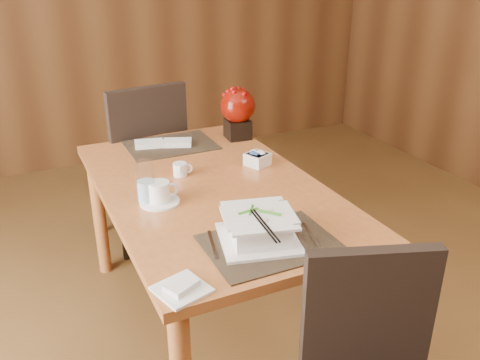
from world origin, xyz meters
name	(u,v)px	position (x,y,z in m)	size (l,w,h in m)	color
dining_table	(211,205)	(0.00, 0.60, 0.65)	(0.90, 1.50, 0.75)	#B36631
placemat_near	(270,244)	(0.00, 0.05, 0.75)	(0.45, 0.33, 0.01)	black
placemat_far	(171,145)	(0.00, 1.15, 0.75)	(0.45, 0.33, 0.01)	black
soup_setting	(259,228)	(-0.03, 0.09, 0.80)	(0.32, 0.32, 0.11)	white
coffee_cup	(159,194)	(-0.25, 0.52, 0.79)	(0.16, 0.16, 0.09)	white
water_glass	(146,182)	(-0.30, 0.55, 0.84)	(0.08, 0.08, 0.18)	silver
creamer_jug	(180,169)	(-0.08, 0.76, 0.78)	(0.08, 0.08, 0.06)	white
sugar_caddy	(257,159)	(0.29, 0.72, 0.78)	(0.10, 0.10, 0.06)	white
berry_decor	(238,110)	(0.37, 1.11, 0.91)	(0.19, 0.19, 0.28)	black
napkins_far	(165,143)	(-0.03, 1.15, 0.77)	(0.29, 0.10, 0.03)	white
bread_plate	(182,289)	(-0.37, -0.07, 0.75)	(0.14, 0.14, 0.01)	white
far_chair	(143,157)	(-0.07, 1.49, 0.58)	(0.54, 0.54, 1.02)	black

